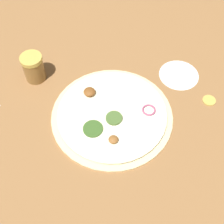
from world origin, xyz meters
name	(u,v)px	position (x,y,z in m)	size (l,w,h in m)	color
ground_plane	(112,116)	(0.00, 0.00, 0.00)	(3.00, 3.00, 0.00)	olive
pizza	(112,115)	(0.00, 0.00, 0.01)	(0.33, 0.33, 0.03)	beige
spice_jar	(34,68)	(0.25, -0.08, 0.04)	(0.06, 0.06, 0.08)	olive
loose_cap	(209,100)	(-0.25, -0.12, 0.00)	(0.04, 0.04, 0.01)	gold
flour_patch	(179,75)	(-0.15, -0.19, 0.00)	(0.12, 0.12, 0.00)	white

